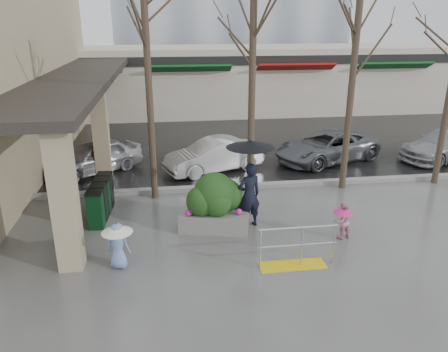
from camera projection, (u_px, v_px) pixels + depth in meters
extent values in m
plane|color=#51514F|center=(231.00, 245.00, 11.40)|extent=(120.00, 120.00, 0.00)
cube|color=black|center=(185.00, 101.00, 31.92)|extent=(120.00, 36.00, 0.01)
cube|color=gray|center=(213.00, 188.00, 15.11)|extent=(120.00, 0.30, 0.15)
cube|color=#2D2823|center=(79.00, 72.00, 17.02)|extent=(2.80, 18.00, 0.25)
cube|color=tan|center=(64.00, 199.00, 9.84)|extent=(0.55, 0.55, 3.50)
cube|color=tan|center=(101.00, 131.00, 15.90)|extent=(0.55, 0.55, 3.50)
cube|color=beige|center=(219.00, 79.00, 27.78)|extent=(34.00, 6.00, 4.00)
cube|color=maroon|center=(80.00, 73.00, 23.75)|extent=(4.50, 1.68, 0.87)
cube|color=#0F4C1E|center=(190.00, 71.00, 24.53)|extent=(4.50, 1.68, 0.87)
cube|color=maroon|center=(294.00, 70.00, 25.30)|extent=(4.50, 1.68, 0.87)
cube|color=#0F4C1E|center=(391.00, 68.00, 26.08)|extent=(4.50, 1.68, 0.87)
cube|color=black|center=(226.00, 61.00, 24.60)|extent=(34.00, 0.35, 0.50)
cube|color=yellow|center=(292.00, 265.00, 10.45)|extent=(1.60, 0.50, 0.02)
cylinder|color=silver|center=(260.00, 250.00, 10.18)|extent=(0.05, 0.05, 1.00)
cylinder|color=silver|center=(302.00, 247.00, 10.31)|extent=(0.05, 0.05, 1.00)
cylinder|color=silver|center=(334.00, 244.00, 10.41)|extent=(0.05, 0.05, 1.00)
cylinder|color=silver|center=(299.00, 228.00, 10.13)|extent=(1.90, 0.06, 0.06)
cylinder|color=silver|center=(298.00, 245.00, 10.28)|extent=(1.90, 0.04, 0.04)
cylinder|color=#382B21|center=(149.00, 95.00, 13.36)|extent=(0.22, 0.22, 6.80)
cylinder|color=#382B21|center=(252.00, 89.00, 13.74)|extent=(0.22, 0.22, 7.00)
cylinder|color=#382B21|center=(351.00, 95.00, 14.25)|extent=(0.22, 0.22, 6.50)
imported|color=black|center=(249.00, 195.00, 12.18)|extent=(0.79, 0.64, 1.88)
cylinder|color=black|center=(250.00, 162.00, 11.85)|extent=(0.02, 0.02, 1.19)
cone|color=black|center=(250.00, 144.00, 11.68)|extent=(1.33, 1.33, 0.18)
sphere|color=black|center=(250.00, 140.00, 11.64)|extent=(0.05, 0.05, 0.05)
imported|color=pink|center=(342.00, 221.00, 11.63)|extent=(0.58, 0.51, 1.01)
cylinder|color=black|center=(343.00, 214.00, 11.57)|extent=(0.02, 0.02, 0.44)
cone|color=#E5248A|center=(343.00, 210.00, 11.52)|extent=(0.52, 0.52, 0.18)
sphere|color=black|center=(344.00, 206.00, 11.49)|extent=(0.05, 0.05, 0.05)
imported|color=#7892D5|center=(118.00, 246.00, 10.21)|extent=(0.65, 0.54, 1.14)
cylinder|color=black|center=(117.00, 236.00, 10.12)|extent=(0.02, 0.02, 0.53)
cone|color=white|center=(117.00, 229.00, 10.06)|extent=(0.74, 0.74, 0.18)
sphere|color=black|center=(116.00, 224.00, 10.03)|extent=(0.05, 0.05, 0.05)
cube|color=gray|center=(215.00, 220.00, 12.24)|extent=(2.06, 1.34, 0.53)
ellipsoid|color=#133C13|center=(214.00, 194.00, 11.97)|extent=(1.16, 1.04, 1.22)
sphere|color=#133C13|center=(201.00, 201.00, 11.88)|extent=(0.84, 0.84, 0.84)
sphere|color=#133C13|center=(227.00, 195.00, 12.21)|extent=(0.88, 0.88, 0.88)
cube|color=#0C3619|center=(96.00, 211.00, 12.22)|extent=(0.44, 0.44, 1.02)
cube|color=black|center=(94.00, 193.00, 12.03)|extent=(0.47, 0.47, 0.07)
cube|color=black|center=(99.00, 204.00, 12.70)|extent=(0.44, 0.44, 1.02)
cube|color=black|center=(98.00, 186.00, 12.51)|extent=(0.47, 0.47, 0.07)
cube|color=#0C3519|center=(103.00, 197.00, 13.17)|extent=(0.44, 0.44, 1.02)
cube|color=black|center=(101.00, 180.00, 12.99)|extent=(0.47, 0.47, 0.07)
cube|color=black|center=(106.00, 191.00, 13.65)|extent=(0.44, 0.44, 1.02)
cube|color=black|center=(104.00, 174.00, 13.46)|extent=(0.47, 0.47, 0.07)
imported|color=silver|center=(94.00, 157.00, 16.66)|extent=(3.88, 3.34, 1.26)
imported|color=silver|center=(214.00, 155.00, 16.82)|extent=(4.05, 2.61, 1.26)
imported|color=slate|center=(327.00, 147.00, 18.00)|extent=(4.99, 3.63, 1.26)
imported|color=#9E9DA2|center=(446.00, 145.00, 18.29)|extent=(4.68, 3.05, 1.26)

